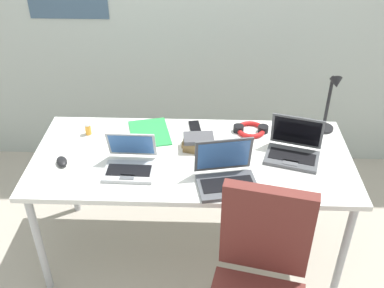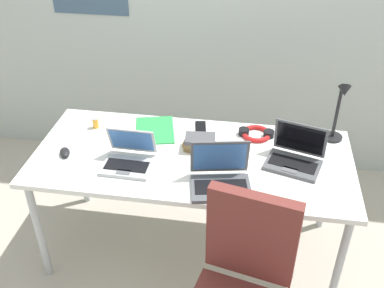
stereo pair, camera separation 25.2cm
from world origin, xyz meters
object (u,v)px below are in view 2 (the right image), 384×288
(laptop_back_left, at_px, (221,178))
(cell_phone, at_px, (201,127))
(laptop_by_keyboard, at_px, (295,157))
(computer_mouse, at_px, (65,152))
(paper_folder_back_right, at_px, (155,130))
(book_stack, at_px, (199,143))
(laptop_front_right, at_px, (128,159))
(headphones, at_px, (256,133))
(desk_lamp, at_px, (338,112))
(pill_bottle, at_px, (95,122))

(laptop_back_left, distance_m, cell_phone, 0.57)
(laptop_by_keyboard, xyz_separation_m, cell_phone, (-0.56, 0.28, -0.04))
(cell_phone, bearing_deg, computer_mouse, -160.00)
(laptop_by_keyboard, xyz_separation_m, paper_folder_back_right, (-0.84, 0.21, -0.04))
(cell_phone, height_order, book_stack, book_stack)
(laptop_back_left, height_order, computer_mouse, laptop_back_left)
(laptop_front_right, relative_size, book_stack, 1.45)
(laptop_by_keyboard, relative_size, headphones, 1.60)
(desk_lamp, height_order, headphones, desk_lamp)
(laptop_front_right, relative_size, laptop_by_keyboard, 0.79)
(laptop_front_right, distance_m, laptop_back_left, 0.53)
(pill_bottle, bearing_deg, book_stack, -11.04)
(headphones, bearing_deg, desk_lamp, 1.22)
(desk_lamp, height_order, book_stack, desk_lamp)
(laptop_back_left, relative_size, cell_phone, 2.53)
(laptop_by_keyboard, height_order, computer_mouse, laptop_by_keyboard)
(laptop_back_left, height_order, pill_bottle, laptop_back_left)
(laptop_back_left, height_order, laptop_by_keyboard, laptop_back_left)
(headphones, relative_size, pill_bottle, 2.71)
(laptop_back_left, distance_m, book_stack, 0.35)
(computer_mouse, xyz_separation_m, pill_bottle, (0.08, 0.31, 0.02))
(desk_lamp, relative_size, cell_phone, 2.94)
(book_stack, bearing_deg, cell_phone, 96.07)
(desk_lamp, height_order, cell_phone, desk_lamp)
(laptop_front_right, bearing_deg, laptop_back_left, -11.04)
(laptop_front_right, xyz_separation_m, pill_bottle, (-0.30, 0.34, 0.00))
(laptop_back_left, relative_size, laptop_by_keyboard, 1.01)
(cell_phone, bearing_deg, book_stack, -93.18)
(laptop_back_left, bearing_deg, laptop_front_right, 168.96)
(laptop_by_keyboard, height_order, cell_phone, laptop_by_keyboard)
(laptop_front_right, bearing_deg, book_stack, 30.44)
(paper_folder_back_right, bearing_deg, laptop_by_keyboard, -14.01)
(desk_lamp, height_order, computer_mouse, desk_lamp)
(paper_folder_back_right, bearing_deg, headphones, 3.77)
(computer_mouse, bearing_deg, headphones, -7.82)
(desk_lamp, bearing_deg, cell_phone, 178.21)
(cell_phone, distance_m, book_stack, 0.23)
(desk_lamp, distance_m, pill_bottle, 1.45)
(cell_phone, height_order, headphones, headphones)
(computer_mouse, height_order, pill_bottle, pill_bottle)
(cell_phone, relative_size, paper_folder_back_right, 0.44)
(laptop_back_left, distance_m, headphones, 0.53)
(laptop_back_left, bearing_deg, cell_phone, 108.29)
(desk_lamp, relative_size, computer_mouse, 4.17)
(laptop_by_keyboard, height_order, headphones, laptop_by_keyboard)
(pill_bottle, bearing_deg, laptop_by_keyboard, -8.86)
(book_stack, bearing_deg, desk_lamp, 14.65)
(desk_lamp, distance_m, laptop_by_keyboard, 0.38)
(laptop_back_left, height_order, headphones, laptop_back_left)
(headphones, bearing_deg, laptop_by_keyboard, -48.74)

